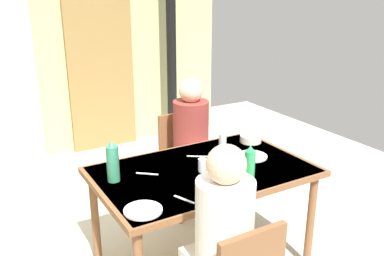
# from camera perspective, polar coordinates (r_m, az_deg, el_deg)

# --- Properties ---
(wall_back) EXTENTS (4.06, 0.10, 2.71)m
(wall_back) POSITION_cam_1_polar(r_m,az_deg,el_deg) (5.10, -17.60, 11.35)
(wall_back) COLOR tan
(wall_back) RESTS_ON ground_plane
(door_wooden) EXTENTS (0.80, 0.05, 2.00)m
(door_wooden) POSITION_cam_1_polar(r_m,az_deg,el_deg) (5.19, -12.23, 7.95)
(door_wooden) COLOR olive
(door_wooden) RESTS_ON ground_plane
(stove_pipe_column) EXTENTS (0.12, 0.12, 2.71)m
(stove_pipe_column) POSITION_cam_1_polar(r_m,az_deg,el_deg) (5.21, -2.83, 12.31)
(stove_pipe_column) COLOR black
(stove_pipe_column) RESTS_ON ground_plane
(dining_table) EXTENTS (1.45, 0.92, 0.76)m
(dining_table) POSITION_cam_1_polar(r_m,az_deg,el_deg) (2.90, 1.51, -6.87)
(dining_table) COLOR brown
(dining_table) RESTS_ON ground_plane
(chair_far_diner) EXTENTS (0.40, 0.40, 0.87)m
(chair_far_diner) POSITION_cam_1_polar(r_m,az_deg,el_deg) (3.75, -1.09, -3.80)
(chair_far_diner) COLOR brown
(chair_far_diner) RESTS_ON ground_plane
(person_near_diner) EXTENTS (0.30, 0.37, 0.77)m
(person_near_diner) POSITION_cam_1_polar(r_m,az_deg,el_deg) (2.21, 4.22, -12.87)
(person_near_diner) COLOR white
(person_near_diner) RESTS_ON ground_plane
(person_far_diner) EXTENTS (0.30, 0.37, 0.77)m
(person_far_diner) POSITION_cam_1_polar(r_m,az_deg,el_deg) (3.54, -0.04, -0.29)
(person_far_diner) COLOR #953234
(person_far_diner) RESTS_ON ground_plane
(water_bottle_green_near) EXTENTS (0.07, 0.07, 0.26)m
(water_bottle_green_near) POSITION_cam_1_polar(r_m,az_deg,el_deg) (2.62, 7.80, -5.22)
(water_bottle_green_near) COLOR green
(water_bottle_green_near) RESTS_ON dining_table
(water_bottle_green_far) EXTENTS (0.08, 0.08, 0.27)m
(water_bottle_green_far) POSITION_cam_1_polar(r_m,az_deg,el_deg) (2.70, -10.67, -4.59)
(water_bottle_green_far) COLOR #348865
(water_bottle_green_far) RESTS_ON dining_table
(serving_bowl_center) EXTENTS (0.17, 0.17, 0.05)m
(serving_bowl_center) POSITION_cam_1_polar(r_m,az_deg,el_deg) (3.37, 7.94, -1.43)
(serving_bowl_center) COLOR silver
(serving_bowl_center) RESTS_ON dining_table
(dinner_plate_near_left) EXTENTS (0.22, 0.22, 0.01)m
(dinner_plate_near_left) POSITION_cam_1_polar(r_m,az_deg,el_deg) (3.09, 8.09, -3.80)
(dinner_plate_near_left) COLOR white
(dinner_plate_near_left) RESTS_ON dining_table
(dinner_plate_near_right) EXTENTS (0.22, 0.22, 0.01)m
(dinner_plate_near_right) POSITION_cam_1_polar(r_m,az_deg,el_deg) (2.38, -6.64, -10.99)
(dinner_plate_near_right) COLOR white
(dinner_plate_near_right) RESTS_ON dining_table
(dinner_plate_far_center) EXTENTS (0.23, 0.23, 0.01)m
(dinner_plate_far_center) POSITION_cam_1_polar(r_m,az_deg,el_deg) (2.63, 3.51, -7.82)
(dinner_plate_far_center) COLOR white
(dinner_plate_far_center) RESTS_ON dining_table
(drinking_glass_by_near_diner) EXTENTS (0.06, 0.06, 0.09)m
(drinking_glass_by_near_diner) POSITION_cam_1_polar(r_m,az_deg,el_deg) (2.82, 1.44, -5.04)
(drinking_glass_by_near_diner) COLOR silver
(drinking_glass_by_near_diner) RESTS_ON dining_table
(drinking_glass_by_far_diner) EXTENTS (0.06, 0.06, 0.11)m
(drinking_glass_by_far_diner) POSITION_cam_1_polar(r_m,az_deg,el_deg) (3.24, 4.17, -1.66)
(drinking_glass_by_far_diner) COLOR silver
(drinking_glass_by_far_diner) RESTS_ON dining_table
(cutlery_knife_near) EXTENTS (0.12, 0.11, 0.00)m
(cutlery_knife_near) POSITION_cam_1_polar(r_m,az_deg,el_deg) (2.81, -6.08, -6.17)
(cutlery_knife_near) COLOR silver
(cutlery_knife_near) RESTS_ON dining_table
(cutlery_fork_near) EXTENTS (0.07, 0.15, 0.00)m
(cutlery_fork_near) POSITION_cam_1_polar(r_m,az_deg,el_deg) (2.48, -1.06, -9.64)
(cutlery_fork_near) COLOR silver
(cutlery_fork_near) RESTS_ON dining_table
(cutlery_knife_far) EXTENTS (0.13, 0.10, 0.00)m
(cutlery_knife_far) POSITION_cam_1_polar(r_m,az_deg,el_deg) (3.07, 0.70, -3.85)
(cutlery_knife_far) COLOR silver
(cutlery_knife_far) RESTS_ON dining_table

